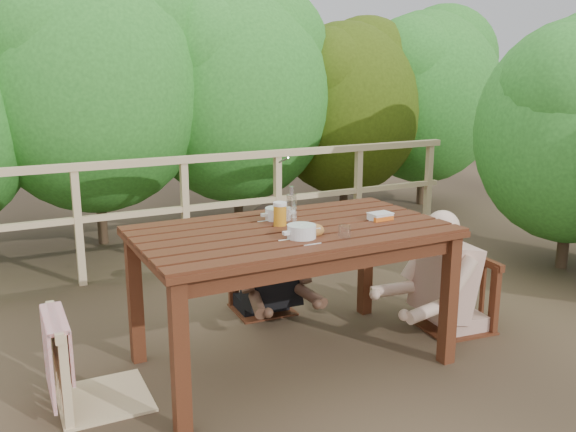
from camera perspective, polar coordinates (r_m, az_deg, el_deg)
name	(u,v)px	position (r m, az deg, el deg)	size (l,w,h in m)	color
ground	(292,361)	(3.84, 0.35, -13.35)	(60.00, 60.00, 0.00)	brown
table	(292,297)	(3.67, 0.36, -7.57)	(1.79, 1.01, 0.83)	#411E10
chair_left	(98,315)	(3.37, -17.29, -8.78)	(0.49, 0.49, 0.98)	tan
chair_far	(262,256)	(4.44, -2.46, -3.76)	(0.41, 0.41, 0.83)	#411E10
chair_right	(456,263)	(4.29, 15.34, -4.23)	(0.46, 0.46, 0.93)	#411E10
woman	(260,227)	(4.40, -2.60, -1.02)	(0.51, 0.63, 1.26)	black
diner_right	(461,230)	(4.25, 15.82, -1.30)	(0.55, 0.68, 1.37)	tan
railing	(185,214)	(5.42, -9.53, 0.21)	(5.60, 0.10, 1.01)	tan
hedge_row	(181,52)	(6.54, -9.95, 14.77)	(6.60, 1.60, 3.80)	#2B6F23
soup_near	(302,233)	(3.31, 1.27, -1.57)	(0.27, 0.27, 0.09)	silver
soup_far	(278,215)	(3.72, -0.93, 0.10)	(0.26, 0.26, 0.09)	white
bread_roll	(313,231)	(3.38, 2.33, -1.38)	(0.13, 0.10, 0.08)	#996627
beer_glass	(280,215)	(3.57, -0.75, 0.08)	(0.08, 0.08, 0.16)	#C38F14
bottle	(292,207)	(3.57, 0.33, 0.85)	(0.06, 0.06, 0.24)	white
tumbler	(345,233)	(3.34, 5.29, -1.57)	(0.07, 0.07, 0.08)	silver
butter_tub	(380,217)	(3.75, 8.59, -0.14)	(0.14, 0.10, 0.06)	white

